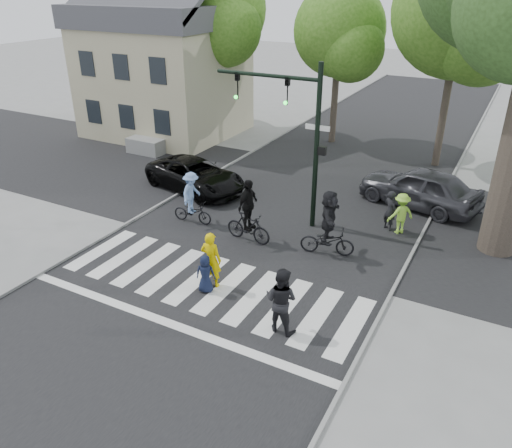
% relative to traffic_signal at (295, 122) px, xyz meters
% --- Properties ---
extents(ground, '(120.00, 120.00, 0.00)m').
position_rel_traffic_signal_xyz_m(ground, '(-0.35, -6.20, -3.90)').
color(ground, gray).
rests_on(ground, ground).
extents(road_stem, '(10.00, 70.00, 0.01)m').
position_rel_traffic_signal_xyz_m(road_stem, '(-0.35, -1.20, -3.90)').
color(road_stem, black).
rests_on(road_stem, ground).
extents(road_cross, '(70.00, 10.00, 0.01)m').
position_rel_traffic_signal_xyz_m(road_cross, '(-0.35, 1.80, -3.89)').
color(road_cross, black).
rests_on(road_cross, ground).
extents(curb_left, '(0.10, 70.00, 0.10)m').
position_rel_traffic_signal_xyz_m(curb_left, '(-5.40, -1.20, -3.85)').
color(curb_left, gray).
rests_on(curb_left, ground).
extents(curb_right, '(0.10, 70.00, 0.10)m').
position_rel_traffic_signal_xyz_m(curb_right, '(4.70, -1.20, -3.85)').
color(curb_right, gray).
rests_on(curb_right, ground).
extents(crosswalk, '(10.00, 3.85, 0.01)m').
position_rel_traffic_signal_xyz_m(crosswalk, '(-0.35, -5.54, -3.89)').
color(crosswalk, silver).
rests_on(crosswalk, ground).
extents(traffic_signal, '(4.45, 0.29, 6.00)m').
position_rel_traffic_signal_xyz_m(traffic_signal, '(0.00, 0.00, 0.00)').
color(traffic_signal, black).
rests_on(traffic_signal, ground).
extents(bg_tree_0, '(5.46, 5.20, 8.97)m').
position_rel_traffic_signal_xyz_m(bg_tree_0, '(-14.09, 9.80, 2.24)').
color(bg_tree_0, brown).
rests_on(bg_tree_0, ground).
extents(bg_tree_1, '(6.09, 5.80, 9.80)m').
position_rel_traffic_signal_xyz_m(bg_tree_1, '(-9.06, 9.28, 2.75)').
color(bg_tree_1, brown).
rests_on(bg_tree_1, ground).
extents(bg_tree_2, '(5.04, 4.80, 8.40)m').
position_rel_traffic_signal_xyz_m(bg_tree_2, '(-2.11, 10.42, 1.88)').
color(bg_tree_2, brown).
rests_on(bg_tree_2, ground).
extents(bg_tree_3, '(6.30, 6.00, 10.20)m').
position_rel_traffic_signal_xyz_m(bg_tree_3, '(3.95, 9.07, 3.04)').
color(bg_tree_3, brown).
rests_on(bg_tree_3, ground).
extents(house, '(8.40, 8.10, 8.82)m').
position_rel_traffic_signal_xyz_m(house, '(-11.85, 7.78, -0.10)').
color(house, '#BDB496').
rests_on(house, ground).
extents(pedestrian_woman, '(0.70, 0.49, 1.80)m').
position_rel_traffic_signal_xyz_m(pedestrian_woman, '(-0.28, -5.24, -3.00)').
color(pedestrian_woman, '#DFC100').
rests_on(pedestrian_woman, ground).
extents(pedestrian_child, '(0.69, 0.56, 1.21)m').
position_rel_traffic_signal_xyz_m(pedestrian_child, '(-0.26, -5.60, -3.29)').
color(pedestrian_child, black).
rests_on(pedestrian_child, ground).
extents(pedestrian_adult, '(0.94, 0.75, 1.87)m').
position_rel_traffic_signal_xyz_m(pedestrian_adult, '(2.49, -6.17, -2.97)').
color(pedestrian_adult, black).
rests_on(pedestrian_adult, ground).
extents(cyclist_left, '(1.64, 1.08, 2.03)m').
position_rel_traffic_signal_xyz_m(cyclist_left, '(-3.32, -1.89, -3.02)').
color(cyclist_left, black).
rests_on(cyclist_left, ground).
extents(cyclist_mid, '(1.81, 1.11, 2.32)m').
position_rel_traffic_signal_xyz_m(cyclist_mid, '(-0.70, -2.20, -2.95)').
color(cyclist_mid, black).
rests_on(cyclist_mid, ground).
extents(cyclist_right, '(1.92, 1.78, 2.31)m').
position_rel_traffic_signal_xyz_m(cyclist_right, '(2.10, -1.74, -2.87)').
color(cyclist_right, black).
rests_on(cyclist_right, ground).
extents(car_suv, '(5.25, 3.33, 1.35)m').
position_rel_traffic_signal_xyz_m(car_suv, '(-5.08, 0.89, -3.23)').
color(car_suv, black).
rests_on(car_suv, ground).
extents(car_grey, '(5.18, 3.04, 1.66)m').
position_rel_traffic_signal_xyz_m(car_grey, '(3.95, 3.74, -3.07)').
color(car_grey, '#38383D').
rests_on(car_grey, ground).
extents(bystander_hivis, '(1.12, 1.11, 1.55)m').
position_rel_traffic_signal_xyz_m(bystander_hivis, '(3.87, 0.98, -3.13)').
color(bystander_hivis, '#99DE3B').
rests_on(bystander_hivis, ground).
extents(bystander_dark, '(0.67, 0.61, 1.54)m').
position_rel_traffic_signal_xyz_m(bystander_dark, '(3.45, 1.08, -3.13)').
color(bystander_dark, black).
rests_on(bystander_dark, ground).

